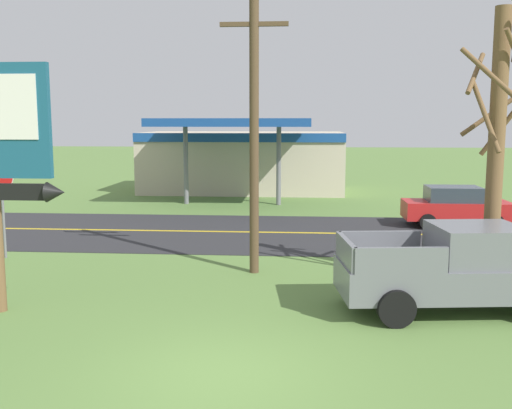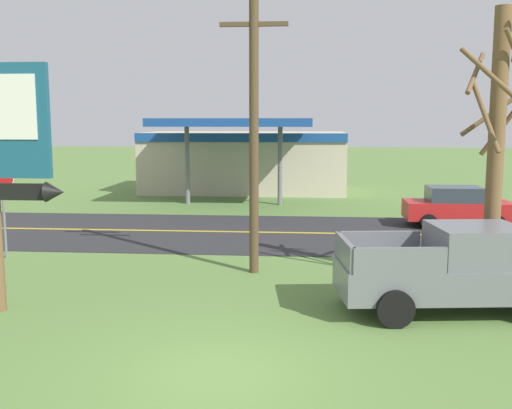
# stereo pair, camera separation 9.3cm
# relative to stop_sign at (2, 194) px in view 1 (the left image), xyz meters

# --- Properties ---
(ground_plane) EXTENTS (180.00, 180.00, 0.00)m
(ground_plane) POSITION_rel_stop_sign_xyz_m (7.92, -8.12, -2.03)
(ground_plane) COLOR #5B7F3D
(road_asphalt) EXTENTS (140.00, 8.00, 0.02)m
(road_asphalt) POSITION_rel_stop_sign_xyz_m (7.92, 4.88, -2.02)
(road_asphalt) COLOR #2B2B2D
(road_asphalt) RESTS_ON ground
(road_centre_line) EXTENTS (126.00, 0.20, 0.01)m
(road_centre_line) POSITION_rel_stop_sign_xyz_m (7.92, 4.88, -2.00)
(road_centre_line) COLOR gold
(road_centre_line) RESTS_ON road_asphalt
(stop_sign) EXTENTS (0.80, 0.08, 2.95)m
(stop_sign) POSITION_rel_stop_sign_xyz_m (0.00, 0.00, 0.00)
(stop_sign) COLOR slate
(stop_sign) RESTS_ON ground
(utility_pole) EXTENTS (2.06, 0.26, 8.15)m
(utility_pole) POSITION_rel_stop_sign_xyz_m (7.95, -1.18, 2.36)
(utility_pole) COLOR brown
(utility_pole) RESTS_ON ground
(bare_tree) EXTENTS (1.81, 1.97, 6.98)m
(bare_tree) POSITION_rel_stop_sign_xyz_m (14.02, -2.53, 1.66)
(bare_tree) COLOR brown
(bare_tree) RESTS_ON ground
(gas_station) EXTENTS (12.00, 11.50, 4.40)m
(gas_station) POSITION_rel_stop_sign_xyz_m (5.68, 18.33, -0.08)
(gas_station) COLOR beige
(gas_station) RESTS_ON ground
(pickup_grey_parked_on_lawn) EXTENTS (5.40, 2.70, 1.96)m
(pickup_grey_parked_on_lawn) POSITION_rel_stop_sign_xyz_m (12.82, -4.29, -1.06)
(pickup_grey_parked_on_lawn) COLOR slate
(pickup_grey_parked_on_lawn) RESTS_ON ground
(car_red_near_lane) EXTENTS (4.20, 2.00, 1.64)m
(car_red_near_lane) POSITION_rel_stop_sign_xyz_m (15.51, 6.88, -1.20)
(car_red_near_lane) COLOR red
(car_red_near_lane) RESTS_ON ground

